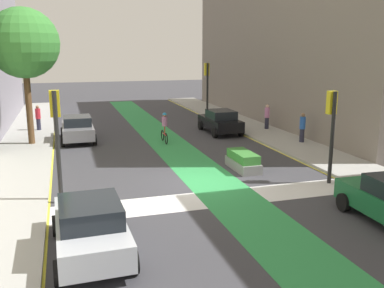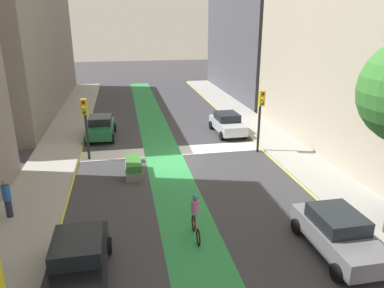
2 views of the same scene
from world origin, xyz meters
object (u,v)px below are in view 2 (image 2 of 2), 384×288
at_px(traffic_signal_near_left, 261,110).
at_px(cyclist_in_lane, 195,215).
at_px(car_silver_left_near, 227,123).
at_px(car_grey_left_far, 338,233).
at_px(car_green_right_near, 101,127).
at_px(traffic_signal_near_right, 85,117).
at_px(median_planter, 134,167).
at_px(pedestrian_sidewalk_right_a, 7,198).
at_px(car_black_right_far, 79,261).

distance_m(traffic_signal_near_left, cyclist_in_lane, 10.90).
distance_m(car_silver_left_near, car_grey_left_far, 15.42).
height_order(traffic_signal_near_left, car_silver_left_near, traffic_signal_near_left).
bearing_deg(car_green_right_near, traffic_signal_near_right, 82.89).
xyz_separation_m(car_silver_left_near, cyclist_in_lane, (5.22, 13.43, 0.17)).
bearing_deg(car_green_right_near, median_planter, 105.78).
height_order(car_green_right_near, cyclist_in_lane, cyclist_in_lane).
height_order(car_grey_left_far, pedestrian_sidewalk_right_a, pedestrian_sidewalk_right_a).
height_order(cyclist_in_lane, median_planter, cyclist_in_lane).
bearing_deg(cyclist_in_lane, median_planter, -72.35).
distance_m(car_black_right_far, car_silver_left_near, 18.05).
bearing_deg(median_planter, traffic_signal_near_right, -46.65).
xyz_separation_m(car_green_right_near, median_planter, (-2.10, 7.43, -0.40)).
bearing_deg(car_silver_left_near, pedestrian_sidewalk_right_a, 39.36).
relative_size(car_black_right_far, car_silver_left_near, 0.99).
distance_m(car_silver_left_near, car_green_right_near, 9.53).
bearing_deg(pedestrian_sidewalk_right_a, cyclist_in_lane, 159.81).
relative_size(car_grey_left_far, median_planter, 1.85).
bearing_deg(car_black_right_far, car_green_right_near, -90.09).
xyz_separation_m(traffic_signal_near_right, car_green_right_near, (-0.57, -4.59, -1.93)).
bearing_deg(traffic_signal_near_right, car_grey_left_far, 130.23).
xyz_separation_m(car_black_right_far, median_planter, (-2.12, -8.74, -0.40)).
bearing_deg(traffic_signal_near_right, median_planter, 133.35).
xyz_separation_m(traffic_signal_near_right, traffic_signal_near_left, (-10.87, 0.79, 0.17)).
xyz_separation_m(car_silver_left_near, pedestrian_sidewalk_right_a, (12.92, 10.60, 0.24)).
bearing_deg(traffic_signal_near_right, cyclist_in_lane, 116.63).
distance_m(traffic_signal_near_left, car_silver_left_near, 5.07).
bearing_deg(car_silver_left_near, car_black_right_far, 58.17).
relative_size(traffic_signal_near_right, car_green_right_near, 0.91).
xyz_separation_m(car_silver_left_near, car_grey_left_far, (0.21, 15.41, 0.00)).
height_order(traffic_signal_near_left, car_green_right_near, traffic_signal_near_left).
height_order(pedestrian_sidewalk_right_a, median_planter, pedestrian_sidewalk_right_a).
xyz_separation_m(car_green_right_near, pedestrian_sidewalk_right_a, (3.42, 11.43, 0.24)).
bearing_deg(car_green_right_near, car_black_right_far, 89.91).
bearing_deg(median_planter, car_grey_left_far, 129.16).
height_order(traffic_signal_near_right, car_green_right_near, traffic_signal_near_right).
xyz_separation_m(traffic_signal_near_left, car_silver_left_near, (0.80, -4.55, -2.10)).
distance_m(car_black_right_far, cyclist_in_lane, 4.71).
distance_m(traffic_signal_near_right, pedestrian_sidewalk_right_a, 7.60).
bearing_deg(car_black_right_far, traffic_signal_near_left, -133.74).
bearing_deg(cyclist_in_lane, car_black_right_far, 23.91).
height_order(car_silver_left_near, car_green_right_near, same).
distance_m(traffic_signal_near_left, car_grey_left_far, 11.11).
bearing_deg(car_grey_left_far, car_green_right_near, -60.25).
bearing_deg(traffic_signal_near_left, cyclist_in_lane, 55.86).
xyz_separation_m(traffic_signal_near_left, car_green_right_near, (10.29, -5.39, -2.10)).
relative_size(traffic_signal_near_right, car_silver_left_near, 0.91).
xyz_separation_m(traffic_signal_near_left, pedestrian_sidewalk_right_a, (13.72, 6.04, -1.86)).
relative_size(car_silver_left_near, car_grey_left_far, 1.01).
xyz_separation_m(car_green_right_near, car_grey_left_far, (-9.29, 16.25, 0.00)).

